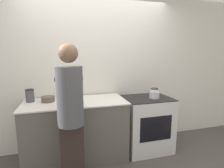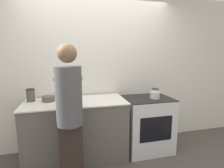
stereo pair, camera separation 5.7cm
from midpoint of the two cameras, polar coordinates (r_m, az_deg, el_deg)
The scene contains 10 objects.
ground_plane at distance 2.79m, azimuth -2.12°, elevation -25.32°, with size 12.00×12.00×0.00m, color #4C4742.
wall_back at distance 3.02m, azimuth -5.55°, elevation 3.96°, with size 8.00×0.05×2.60m.
counter at distance 2.80m, azimuth -12.11°, elevation -14.57°, with size 1.49×0.69×0.92m.
oven at distance 3.06m, azimuth 10.74°, elevation -12.57°, with size 0.75×0.61×0.90m.
person at distance 2.08m, azimuth -14.14°, elevation -8.91°, with size 0.34×0.58×1.72m.
cutting_board at distance 2.49m, azimuth -13.82°, elevation -6.34°, with size 0.28×0.21×0.02m.
knife at distance 2.46m, azimuth -14.47°, elevation -6.28°, with size 0.25×0.13×0.01m.
kettle at distance 2.89m, azimuth 13.13°, elevation -3.22°, with size 0.16×0.16×0.16m.
bowl_prep at distance 2.73m, azimuth -20.73°, elevation -4.62°, with size 0.18×0.18×0.08m.
canister_jar at distance 2.81m, azimuth -25.77°, elevation -3.43°, with size 0.12×0.12×0.19m.
Camera 1 is at (-0.55, -2.21, 1.61)m, focal length 28.00 mm.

